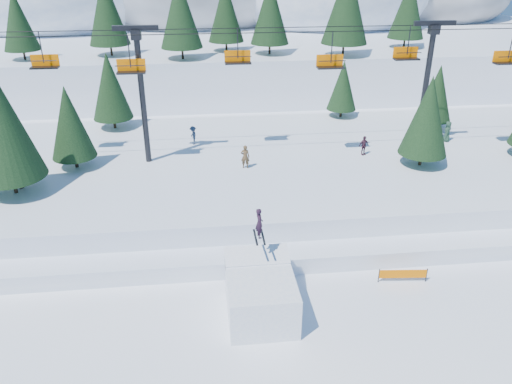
{
  "coord_description": "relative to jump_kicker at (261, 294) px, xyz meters",
  "views": [
    {
      "loc": [
        -4.72,
        -19.2,
        17.6
      ],
      "look_at": [
        -1.84,
        6.0,
        5.2
      ],
      "focal_mm": 35.0,
      "sensor_mm": 36.0,
      "label": 1
    }
  ],
  "objects": [
    {
      "name": "conifer_stand",
      "position": [
        2.19,
        16.39,
        5.41
      ],
      "size": [
        61.7,
        18.1,
        8.94
      ],
      "color": "black",
      "rests_on": "mid_shelf"
    },
    {
      "name": "banner_near",
      "position": [
        8.6,
        1.86,
        -0.76
      ],
      "size": [
        2.85,
        0.33,
        0.9
      ],
      "color": "black",
      "rests_on": "ground"
    },
    {
      "name": "jump_kicker",
      "position": [
        0.0,
        0.0,
        0.0
      ],
      "size": [
        3.51,
        4.78,
        5.57
      ],
      "color": "white",
      "rests_on": "ground"
    },
    {
      "name": "berm",
      "position": [
        2.08,
        6.19,
        -0.75
      ],
      "size": [
        70.0,
        6.0,
        1.1
      ],
      "primitive_type": "cube",
      "color": "white",
      "rests_on": "ground"
    },
    {
      "name": "ground",
      "position": [
        2.08,
        -1.81,
        -1.3
      ],
      "size": [
        160.0,
        160.0,
        0.0
      ],
      "primitive_type": "plane",
      "color": "white",
      "rests_on": "ground"
    },
    {
      "name": "mountain_ridge",
      "position": [
        -3.0,
        71.51,
        8.35
      ],
      "size": [
        119.0,
        60.43,
        26.46
      ],
      "color": "white",
      "rests_on": "ground"
    },
    {
      "name": "chairlift",
      "position": [
        3.89,
        16.24,
        8.02
      ],
      "size": [
        46.0,
        3.21,
        10.28
      ],
      "color": "black",
      "rests_on": "mid_shelf"
    },
    {
      "name": "distant_skiers",
      "position": [
        1.52,
        16.13,
        2.05
      ],
      "size": [
        34.77,
        8.43,
        1.83
      ],
      "color": "#40212F",
      "rests_on": "mid_shelf"
    },
    {
      "name": "mid_shelf",
      "position": [
        2.08,
        16.19,
        -0.05
      ],
      "size": [
        70.0,
        22.0,
        2.5
      ],
      "primitive_type": "cube",
      "color": "white",
      "rests_on": "ground"
    },
    {
      "name": "banner_far",
      "position": [
        11.75,
        3.82,
        -0.76
      ],
      "size": [
        2.67,
        1.06,
        0.9
      ],
      "color": "black",
      "rests_on": "ground"
    }
  ]
}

